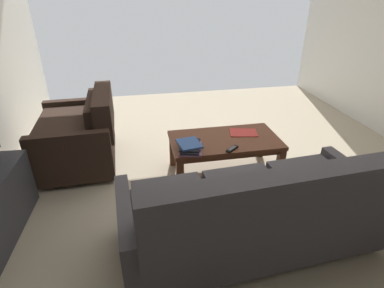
# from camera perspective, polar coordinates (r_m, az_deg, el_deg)

# --- Properties ---
(ground_plane) EXTENTS (4.96, 5.92, 0.01)m
(ground_plane) POSITION_cam_1_polar(r_m,az_deg,el_deg) (3.41, 6.12, -5.90)
(ground_plane) COLOR #B7A88E
(sofa_main) EXTENTS (2.00, 0.94, 0.86)m
(sofa_main) POSITION_cam_1_polar(r_m,az_deg,el_deg) (2.38, 11.34, -12.46)
(sofa_main) COLOR black
(sofa_main) RESTS_ON ground
(loveseat_near) EXTENTS (0.86, 1.14, 0.84)m
(loveseat_near) POSITION_cam_1_polar(r_m,az_deg,el_deg) (3.69, -19.96, 1.77)
(loveseat_near) COLOR black
(loveseat_near) RESTS_ON ground
(coffee_table) EXTENTS (1.15, 0.63, 0.42)m
(coffee_table) POSITION_cam_1_polar(r_m,az_deg,el_deg) (3.29, 6.13, 0.01)
(coffee_table) COLOR brown
(coffee_table) RESTS_ON ground
(book_stack) EXTENTS (0.27, 0.34, 0.08)m
(book_stack) POSITION_cam_1_polar(r_m,az_deg,el_deg) (3.00, -0.35, -0.48)
(book_stack) COLOR #996699
(book_stack) RESTS_ON coffee_table
(tv_remote) EXTENTS (0.15, 0.14, 0.02)m
(tv_remote) POSITION_cam_1_polar(r_m,az_deg,el_deg) (3.05, 7.48, -0.91)
(tv_remote) COLOR black
(tv_remote) RESTS_ON coffee_table
(loose_magazine) EXTENTS (0.33, 0.26, 0.01)m
(loose_magazine) POSITION_cam_1_polar(r_m,az_deg,el_deg) (3.42, 9.55, 2.11)
(loose_magazine) COLOR #C63833
(loose_magazine) RESTS_ON coffee_table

